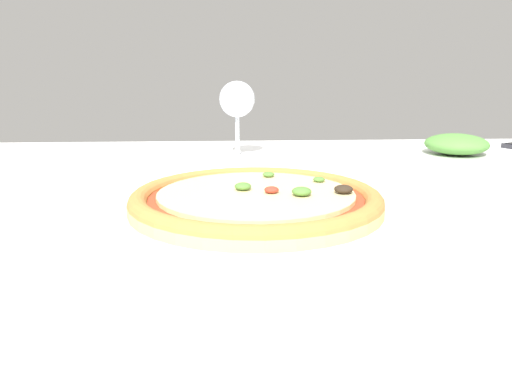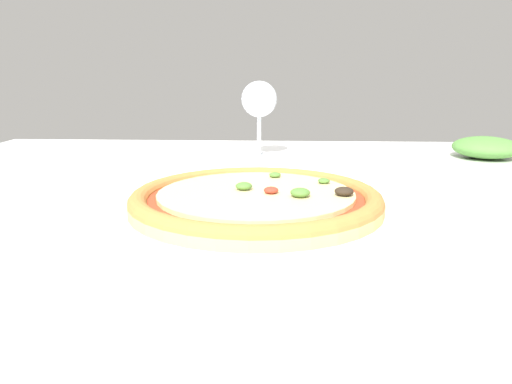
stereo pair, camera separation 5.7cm
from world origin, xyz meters
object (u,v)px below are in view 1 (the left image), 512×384
Objects in this scene: side_plate at (456,150)px; dining_table at (318,260)px; pizza_plate at (256,203)px; wine_glass_far_left at (237,102)px.

dining_table is at bearing -134.61° from side_plate.
side_plate is at bearing 42.02° from pizza_plate.
pizza_plate is 0.42m from wine_glass_far_left.
side_plate is at bearing 45.39° from dining_table.
side_plate is (0.41, -0.05, -0.09)m from wine_glass_far_left.
wine_glass_far_left is (-0.10, 0.37, 0.18)m from dining_table.
side_plate reaches higher than dining_table.
pizza_plate reaches higher than dining_table.
dining_table is 0.46m from side_plate.
side_plate is (0.32, 0.32, 0.09)m from dining_table.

